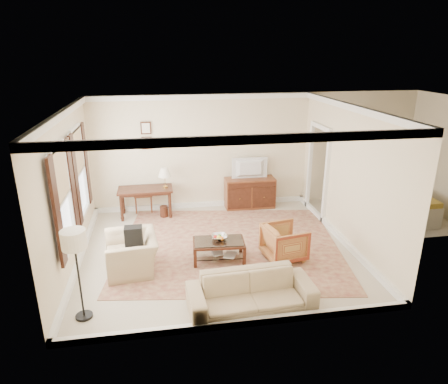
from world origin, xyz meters
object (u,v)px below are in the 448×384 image
object	(u,v)px
coffee_table	(219,245)
sofa	(251,287)
tv	(251,162)
club_armchair	(131,248)
sideboard	(250,193)
writing_desk	(145,193)
striped_armchair	(284,241)

from	to	relation	value
coffee_table	sofa	world-z (taller)	sofa
tv	club_armchair	world-z (taller)	tv
sideboard	tv	distance (m)	0.83
sideboard	sofa	size ratio (longest dim) A/B	0.64
coffee_table	club_armchair	size ratio (longest dim) A/B	0.98
writing_desk	coffee_table	size ratio (longest dim) A/B	1.27
striped_armchair	club_armchair	world-z (taller)	club_armchair
sideboard	writing_desk	bearing A→B (deg)	-176.72
tv	striped_armchair	bearing A→B (deg)	91.09
writing_desk	sofa	distance (m)	4.46
club_armchair	sofa	bearing A→B (deg)	45.07
coffee_table	sideboard	bearing A→B (deg)	65.23
tv	club_armchair	xyz separation A→B (m)	(-2.87, -2.73, -0.77)
coffee_table	tv	bearing A→B (deg)	65.06
coffee_table	sofa	bearing A→B (deg)	-80.65
coffee_table	club_armchair	distance (m)	1.66
writing_desk	coffee_table	world-z (taller)	writing_desk
club_armchair	writing_desk	bearing A→B (deg)	168.80
sideboard	striped_armchair	bearing A→B (deg)	-88.92
club_armchair	sideboard	bearing A→B (deg)	127.37
writing_desk	club_armchair	world-z (taller)	club_armchair
writing_desk	striped_armchair	xyz separation A→B (m)	(2.70, -2.64, -0.22)
writing_desk	sideboard	bearing A→B (deg)	3.28
sideboard	coffee_table	bearing A→B (deg)	-114.77
tv	coffee_table	size ratio (longest dim) A/B	0.85
coffee_table	striped_armchair	size ratio (longest dim) A/B	1.35
tv	coffee_table	xyz separation A→B (m)	(-1.22, -2.63, -0.91)
writing_desk	sideboard	distance (m)	2.66
club_armchair	striped_armchair	bearing A→B (deg)	82.67
writing_desk	tv	distance (m)	2.73
writing_desk	sideboard	xyz separation A→B (m)	(2.65, 0.15, -0.21)
coffee_table	sofa	size ratio (longest dim) A/B	0.52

